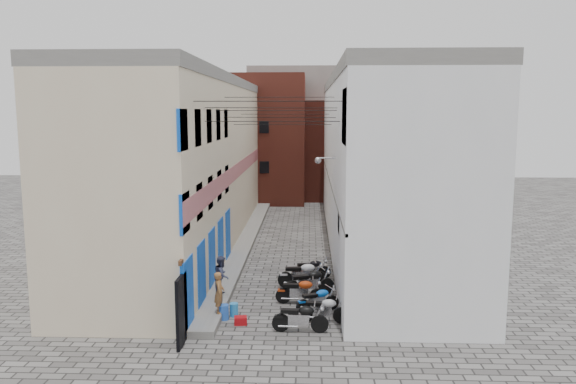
# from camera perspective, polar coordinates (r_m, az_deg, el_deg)

# --- Properties ---
(ground) EXTENTS (90.00, 90.00, 0.00)m
(ground) POSITION_cam_1_polar(r_m,az_deg,el_deg) (18.33, -2.41, -14.83)
(ground) COLOR #4E4C4A
(ground) RESTS_ON ground
(plinth) EXTENTS (0.90, 26.00, 0.25)m
(plinth) POSITION_cam_1_polar(r_m,az_deg,el_deg) (30.83, -4.28, -5.02)
(plinth) COLOR slate
(plinth) RESTS_ON ground
(building_left) EXTENTS (5.10, 27.00, 9.00)m
(building_left) POSITION_cam_1_polar(r_m,az_deg,el_deg) (30.55, -9.85, 3.07)
(building_left) COLOR beige
(building_left) RESTS_ON ground
(building_right) EXTENTS (5.94, 26.00, 9.00)m
(building_right) POSITION_cam_1_polar(r_m,az_deg,el_deg) (30.14, 9.08, 3.04)
(building_right) COLOR white
(building_right) RESTS_ON ground
(building_far_brick_left) EXTENTS (6.00, 6.00, 10.00)m
(building_far_brick_left) POSITION_cam_1_polar(r_m,az_deg,el_deg) (44.99, -2.12, 5.44)
(building_far_brick_left) COLOR maroon
(building_far_brick_left) RESTS_ON ground
(building_far_brick_right) EXTENTS (5.00, 6.00, 8.00)m
(building_far_brick_right) POSITION_cam_1_polar(r_m,az_deg,el_deg) (46.95, 4.18, 4.32)
(building_far_brick_right) COLOR maroon
(building_far_brick_right) RESTS_ON ground
(building_far_concrete) EXTENTS (8.00, 5.00, 11.00)m
(building_far_concrete) POSITION_cam_1_polar(r_m,az_deg,el_deg) (50.86, 0.65, 6.33)
(building_far_concrete) COLOR slate
(building_far_concrete) RESTS_ON ground
(far_shopfront) EXTENTS (2.00, 0.30, 2.40)m
(far_shopfront) POSITION_cam_1_polar(r_m,az_deg,el_deg) (42.46, 0.31, 0.13)
(far_shopfront) COLOR black
(far_shopfront) RESTS_ON ground
(overhead_wires) EXTENTS (5.80, 13.02, 1.32)m
(overhead_wires) POSITION_cam_1_polar(r_m,az_deg,el_deg) (24.50, -1.06, 8.10)
(overhead_wires) COLOR black
(overhead_wires) RESTS_ON ground
(motorcycle_a) EXTENTS (1.90, 0.70, 1.08)m
(motorcycle_a) POSITION_cam_1_polar(r_m,az_deg,el_deg) (18.76, 1.25, -12.50)
(motorcycle_a) COLOR black
(motorcycle_a) RESTS_ON ground
(motorcycle_b) EXTENTS (1.79, 0.70, 1.01)m
(motorcycle_b) POSITION_cam_1_polar(r_m,az_deg,el_deg) (19.59, 3.63, -11.69)
(motorcycle_b) COLOR #B5B6BA
(motorcycle_b) RESTS_ON ground
(motorcycle_c) EXTENTS (1.75, 1.21, 0.97)m
(motorcycle_c) POSITION_cam_1_polar(r_m,az_deg,el_deg) (20.57, 3.04, -10.76)
(motorcycle_c) COLOR blue
(motorcycle_c) RESTS_ON ground
(motorcycle_d) EXTENTS (1.88, 0.63, 1.08)m
(motorcycle_d) POSITION_cam_1_polar(r_m,az_deg,el_deg) (21.35, 1.25, -9.89)
(motorcycle_d) COLOR #A4300B
(motorcycle_d) RESTS_ON ground
(motorcycle_e) EXTENTS (2.13, 1.21, 1.17)m
(motorcycle_e) POSITION_cam_1_polar(r_m,az_deg,el_deg) (22.25, 2.22, -9.00)
(motorcycle_e) COLOR black
(motorcycle_e) RESTS_ON ground
(motorcycle_f) EXTENTS (2.11, 0.88, 1.19)m
(motorcycle_f) POSITION_cam_1_polar(r_m,az_deg,el_deg) (23.25, 1.48, -8.22)
(motorcycle_f) COLOR #BABAC0
(motorcycle_f) RESTS_ON ground
(motorcycle_g) EXTENTS (1.81, 0.94, 1.00)m
(motorcycle_g) POSITION_cam_1_polar(r_m,az_deg,el_deg) (24.32, 2.37, -7.71)
(motorcycle_g) COLOR black
(motorcycle_g) RESTS_ON ground
(person_a) EXTENTS (0.38, 0.55, 1.44)m
(person_a) POSITION_cam_1_polar(r_m,az_deg,el_deg) (19.81, -7.00, -10.09)
(person_a) COLOR #996637
(person_a) RESTS_ON plinth
(person_b) EXTENTS (0.62, 0.77, 1.50)m
(person_b) POSITION_cam_1_polar(r_m,az_deg,el_deg) (21.63, -6.74, -8.42)
(person_b) COLOR #3A3D57
(person_b) RESTS_ON plinth
(water_jug_near) EXTENTS (0.42, 0.42, 0.53)m
(water_jug_near) POSITION_cam_1_polar(r_m,az_deg,el_deg) (20.02, -6.53, -12.03)
(water_jug_near) COLOR blue
(water_jug_near) RESTS_ON ground
(water_jug_far) EXTENTS (0.39, 0.39, 0.47)m
(water_jug_far) POSITION_cam_1_polar(r_m,az_deg,el_deg) (20.29, -5.52, -11.82)
(water_jug_far) COLOR #2A8CD6
(water_jug_far) RESTS_ON ground
(red_crate) EXTENTS (0.47, 0.38, 0.27)m
(red_crate) POSITION_cam_1_polar(r_m,az_deg,el_deg) (19.59, -4.84, -12.88)
(red_crate) COLOR #9C0B10
(red_crate) RESTS_ON ground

